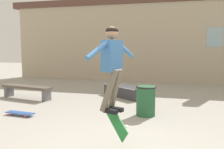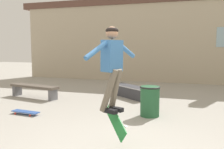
{
  "view_description": "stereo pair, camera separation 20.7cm",
  "coord_description": "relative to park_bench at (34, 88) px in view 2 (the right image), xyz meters",
  "views": [
    {
      "loc": [
        1.05,
        -3.86,
        1.77
      ],
      "look_at": [
        -0.08,
        0.24,
        1.29
      ],
      "focal_mm": 40.0,
      "sensor_mm": 36.0,
      "label": 1
    },
    {
      "loc": [
        1.25,
        -3.8,
        1.77
      ],
      "look_at": [
        -0.08,
        0.24,
        1.29
      ],
      "focal_mm": 40.0,
      "sensor_mm": 36.0,
      "label": 2
    }
  ],
  "objects": [
    {
      "name": "park_bench",
      "position": [
        0.0,
        0.0,
        0.0
      ],
      "size": [
        1.98,
        0.74,
        0.44
      ],
      "rotation": [
        0.0,
        0.0,
        -0.18
      ],
      "color": "brown",
      "rests_on": "ground_plane"
    },
    {
      "name": "building_backdrop",
      "position": [
        4.02,
        5.35,
        1.87
      ],
      "size": [
        16.37,
        0.52,
        5.56
      ],
      "color": "#B7A88E",
      "rests_on": "ground_plane"
    },
    {
      "name": "skate_ledge",
      "position": [
        3.14,
        1.19,
        -0.13
      ],
      "size": [
        1.67,
        1.46,
        0.39
      ],
      "rotation": [
        0.0,
        0.0,
        -0.66
      ],
      "color": "#38383D",
      "rests_on": "ground_plane"
    },
    {
      "name": "skateboard_resting",
      "position": [
        1.09,
        -1.91,
        -0.26
      ],
      "size": [
        0.81,
        0.29,
        0.08
      ],
      "rotation": [
        0.0,
        0.0,
        6.19
      ],
      "color": "#2D519E",
      "rests_on": "ground_plane"
    },
    {
      "name": "skateboard_flipping",
      "position": [
        3.99,
        -3.29,
        0.17
      ],
      "size": [
        0.57,
        0.61,
        0.53
      ],
      "rotation": [
        0.0,
        0.0,
        -0.89
      ],
      "color": "#237F38"
    },
    {
      "name": "skater",
      "position": [
        3.91,
        -3.24,
        1.19
      ],
      "size": [
        0.55,
        1.23,
        1.47
      ],
      "rotation": [
        0.0,
        0.0,
        -0.38
      ],
      "color": "teal"
    },
    {
      "name": "trash_bin",
      "position": [
        4.21,
        -1.05,
        0.07
      ],
      "size": [
        0.52,
        0.52,
        0.77
      ],
      "color": "#235633",
      "rests_on": "ground_plane"
    }
  ]
}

